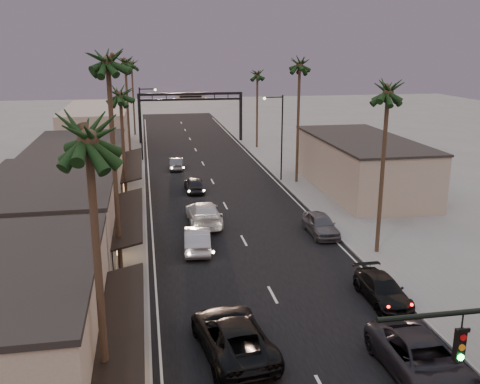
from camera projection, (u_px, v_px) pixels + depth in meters
name	position (u px, v px, depth m)	size (l,w,h in m)	color
ground	(221.00, 197.00, 50.68)	(200.00, 200.00, 0.00)	slate
road	(214.00, 184.00, 55.42)	(14.00, 120.00, 0.02)	black
sidewalk_left	(122.00, 172.00, 60.42)	(5.00, 92.00, 0.12)	slate
sidewalk_right	(285.00, 165.00, 63.67)	(5.00, 92.00, 0.12)	slate
storefront_mid	(52.00, 224.00, 34.44)	(8.00, 14.00, 5.50)	gray
storefront_far	(79.00, 172.00, 49.69)	(8.00, 16.00, 5.00)	tan
storefront_dist	(97.00, 130.00, 71.38)	(8.00, 20.00, 6.00)	gray
building_right	(361.00, 165.00, 52.41)	(8.00, 18.00, 5.00)	gray
arch	(191.00, 105.00, 77.68)	(15.20, 0.40, 7.27)	black
streetlight_right	(279.00, 131.00, 55.19)	(2.13, 0.30, 9.00)	black
streetlight_left	(143.00, 118.00, 65.16)	(2.13, 0.30, 9.00)	black
palm_la	(87.00, 126.00, 16.75)	(3.20, 3.20, 13.20)	#38281C
palm_lb	(107.00, 55.00, 28.58)	(3.20, 3.20, 15.20)	#38281C
palm_lc	(120.00, 90.00, 42.63)	(3.20, 3.20, 12.20)	#38281C
palm_ld	(125.00, 59.00, 60.15)	(3.20, 3.20, 14.20)	#38281C
palm_ra	(389.00, 85.00, 33.93)	(3.20, 3.20, 13.20)	#38281C
palm_rb	(300.00, 61.00, 52.65)	(3.20, 3.20, 14.20)	#38281C
palm_rc	(257.00, 71.00, 72.15)	(3.20, 3.20, 12.20)	#38281C
palm_far	(131.00, 62.00, 82.28)	(3.20, 3.20, 13.20)	#38281C
oncoming_pickup	(233.00, 335.00, 24.76)	(2.96, 6.42, 1.78)	black
oncoming_silver	(197.00, 239.00, 37.28)	(1.75, 5.00, 1.65)	#98979C
oncoming_white	(204.00, 213.00, 42.77)	(2.51, 6.18, 1.79)	silver
oncoming_dgrey	(194.00, 184.00, 52.27)	(1.73, 4.29, 1.46)	black
oncoming_grey_far	(177.00, 164.00, 61.77)	(1.44, 4.13, 1.36)	#4F4F54
curbside_near	(423.00, 360.00, 22.81)	(2.95, 6.40, 1.78)	black
curbside_black	(382.00, 290.00, 29.81)	(1.99, 4.89, 1.42)	black
curbside_grey	(321.00, 224.00, 40.38)	(1.91, 4.75, 1.62)	#49484D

